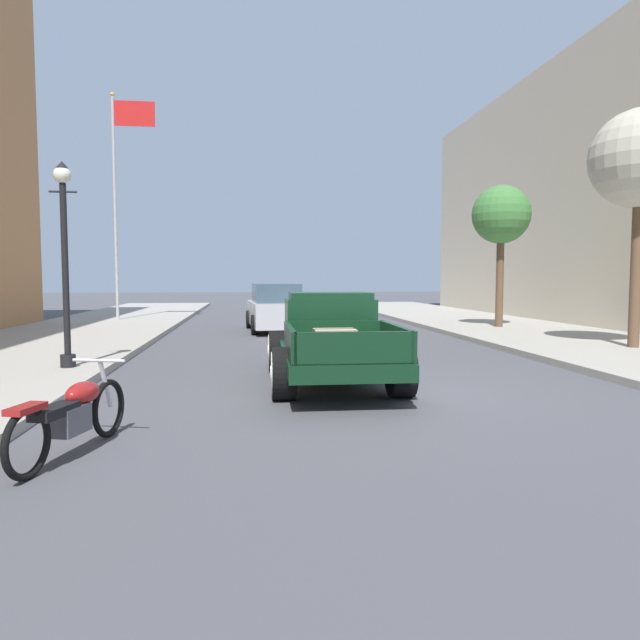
{
  "coord_description": "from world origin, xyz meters",
  "views": [
    {
      "loc": [
        -1.83,
        -8.92,
        1.83
      ],
      "look_at": [
        -0.41,
        2.55,
        1.0
      ],
      "focal_mm": 32.55,
      "sensor_mm": 36.0,
      "label": 1
    }
  ],
  "objects_px": {
    "motorcycle_parked": "(72,414)",
    "street_lamp_near": "(65,249)",
    "flagpole": "(120,182)",
    "street_tree_second": "(501,216)",
    "car_background_silver": "(276,309)",
    "hotrod_truck_dark_green": "(330,339)",
    "street_tree_nearest": "(640,161)"
  },
  "relations": [
    {
      "from": "hotrod_truck_dark_green",
      "to": "flagpole",
      "type": "height_order",
      "value": "flagpole"
    },
    {
      "from": "flagpole",
      "to": "street_tree_nearest",
      "type": "height_order",
      "value": "flagpole"
    },
    {
      "from": "hotrod_truck_dark_green",
      "to": "motorcycle_parked",
      "type": "relative_size",
      "value": 2.41
    },
    {
      "from": "hotrod_truck_dark_green",
      "to": "street_lamp_near",
      "type": "xyz_separation_m",
      "value": [
        -4.85,
        1.19,
        1.63
      ]
    },
    {
      "from": "street_lamp_near",
      "to": "street_tree_second",
      "type": "relative_size",
      "value": 0.79
    },
    {
      "from": "street_tree_second",
      "to": "street_lamp_near",
      "type": "bearing_deg",
      "value": -146.99
    },
    {
      "from": "flagpole",
      "to": "street_tree_second",
      "type": "xyz_separation_m",
      "value": [
        13.83,
        -5.46,
        -1.79
      ]
    },
    {
      "from": "hotrod_truck_dark_green",
      "to": "street_tree_nearest",
      "type": "height_order",
      "value": "street_tree_nearest"
    },
    {
      "from": "street_lamp_near",
      "to": "car_background_silver",
      "type": "bearing_deg",
      "value": 63.61
    },
    {
      "from": "street_lamp_near",
      "to": "flagpole",
      "type": "relative_size",
      "value": 0.42
    },
    {
      "from": "flagpole",
      "to": "street_tree_second",
      "type": "distance_m",
      "value": 14.98
    },
    {
      "from": "street_tree_second",
      "to": "street_tree_nearest",
      "type": "bearing_deg",
      "value": -83.84
    },
    {
      "from": "street_tree_nearest",
      "to": "hotrod_truck_dark_green",
      "type": "bearing_deg",
      "value": -160.19
    },
    {
      "from": "motorcycle_parked",
      "to": "street_tree_second",
      "type": "distance_m",
      "value": 17.18
    },
    {
      "from": "street_tree_nearest",
      "to": "flagpole",
      "type": "bearing_deg",
      "value": 141.19
    },
    {
      "from": "hotrod_truck_dark_green",
      "to": "car_background_silver",
      "type": "relative_size",
      "value": 1.13
    },
    {
      "from": "hotrod_truck_dark_green",
      "to": "motorcycle_parked",
      "type": "xyz_separation_m",
      "value": [
        -3.25,
        -4.08,
        -0.31
      ]
    },
    {
      "from": "motorcycle_parked",
      "to": "car_background_silver",
      "type": "bearing_deg",
      "value": 78.93
    },
    {
      "from": "motorcycle_parked",
      "to": "street_lamp_near",
      "type": "bearing_deg",
      "value": 106.89
    },
    {
      "from": "flagpole",
      "to": "hotrod_truck_dark_green",
      "type": "bearing_deg",
      "value": -65.57
    },
    {
      "from": "car_background_silver",
      "to": "motorcycle_parked",
      "type": "bearing_deg",
      "value": -101.07
    },
    {
      "from": "motorcycle_parked",
      "to": "car_background_silver",
      "type": "height_order",
      "value": "car_background_silver"
    },
    {
      "from": "motorcycle_parked",
      "to": "street_tree_nearest",
      "type": "distance_m",
      "value": 13.8
    },
    {
      "from": "motorcycle_parked",
      "to": "street_tree_second",
      "type": "height_order",
      "value": "street_tree_second"
    },
    {
      "from": "flagpole",
      "to": "street_tree_nearest",
      "type": "relative_size",
      "value": 1.6
    },
    {
      "from": "flagpole",
      "to": "motorcycle_parked",
      "type": "bearing_deg",
      "value": -79.82
    },
    {
      "from": "flagpole",
      "to": "car_background_silver",
      "type": "bearing_deg",
      "value": -36.83
    },
    {
      "from": "motorcycle_parked",
      "to": "car_background_silver",
      "type": "xyz_separation_m",
      "value": [
        2.75,
        14.04,
        0.33
      ]
    },
    {
      "from": "car_background_silver",
      "to": "street_tree_second",
      "type": "height_order",
      "value": "street_tree_second"
    },
    {
      "from": "hotrod_truck_dark_green",
      "to": "street_tree_nearest",
      "type": "distance_m",
      "value": 9.27
    },
    {
      "from": "street_lamp_near",
      "to": "street_tree_nearest",
      "type": "xyz_separation_m",
      "value": [
        12.76,
        1.65,
        2.27
      ]
    },
    {
      "from": "street_lamp_near",
      "to": "street_tree_nearest",
      "type": "relative_size",
      "value": 0.67
    }
  ]
}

